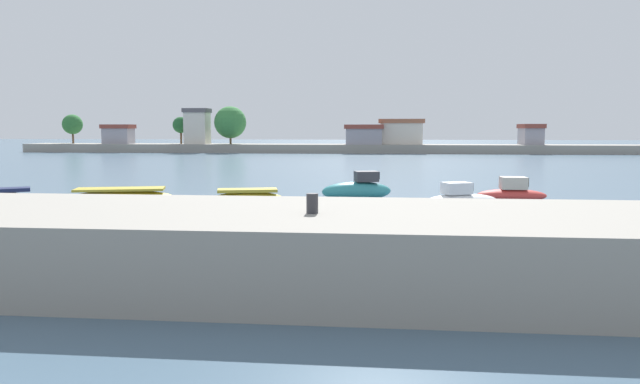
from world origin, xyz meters
name	(u,v)px	position (x,y,z in m)	size (l,w,h in m)	color
ground_plane	(163,235)	(0.00, 0.00, 0.00)	(400.00, 400.00, 0.00)	#476075
seawall_embankment	(71,243)	(0.00, -6.77, 0.98)	(84.20, 6.50, 1.95)	gray
mooring_bollard	(312,203)	(6.64, -7.20, 2.20)	(0.30, 0.30, 0.50)	#2D2D33
moored_boat_1	(120,198)	(-5.13, 7.60, 0.48)	(5.84, 3.19, 1.00)	yellow
moored_boat_2	(247,198)	(1.43, 8.31, 0.45)	(4.05, 2.27, 0.95)	yellow
moored_boat_3	(358,190)	(7.03, 11.54, 0.64)	(4.21, 2.42, 1.68)	teal
moored_boat_4	(460,199)	(12.40, 8.91, 0.47)	(4.33, 2.97, 1.34)	white
moored_boat_5	(512,193)	(15.58, 11.85, 0.51)	(3.81, 1.38, 1.41)	#C63833
mooring_buoy_1	(120,215)	(-3.53, 3.94, 0.15)	(0.30, 0.30, 0.30)	red
mooring_buoy_2	(325,192)	(4.92, 14.41, 0.15)	(0.31, 0.31, 0.31)	white
distant_shoreline	(311,141)	(-3.56, 79.05, 1.94)	(107.13, 7.52, 7.87)	gray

